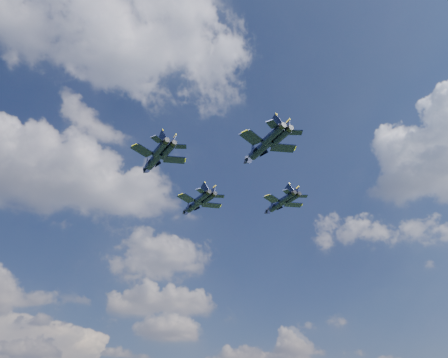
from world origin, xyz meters
TOP-DOWN VIEW (x-y plane):
  - jet_lead at (-2.89, 21.48)m, footprint 12.95×17.56m
  - jet_left at (-17.03, 1.86)m, footprint 12.95×17.34m
  - jet_right at (17.25, 10.81)m, footprint 11.69×15.63m
  - jet_slot at (3.63, -12.52)m, footprint 13.30×17.70m

SIDE VIEW (x-z plane):
  - jet_right at x=17.25m, z-range 52.75..56.43m
  - jet_slot at x=3.63m, z-range 52.93..57.10m
  - jet_lead at x=-2.89m, z-range 54.67..58.80m
  - jet_left at x=-17.03m, z-range 55.02..59.10m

